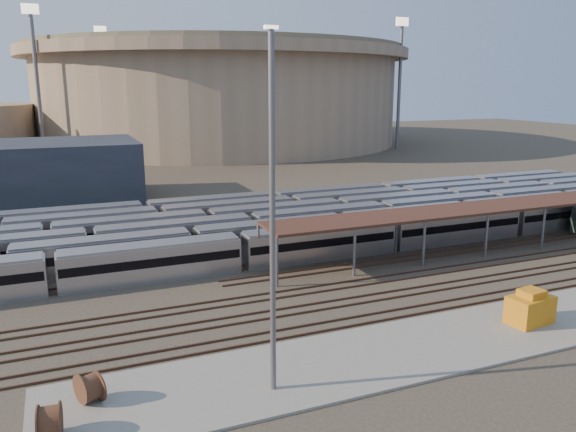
{
  "coord_description": "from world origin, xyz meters",
  "views": [
    {
      "loc": [
        -26.78,
        -47.21,
        19.4
      ],
      "look_at": [
        -2.42,
        12.0,
        4.3
      ],
      "focal_mm": 35.0,
      "sensor_mm": 36.0,
      "label": 1
    }
  ],
  "objects_px": {
    "yard_light_pole": "(272,219)",
    "cable_reel_east": "(90,388)",
    "yellow_equipment": "(530,310)",
    "cable_reel_west": "(50,421)"
  },
  "relations": [
    {
      "from": "cable_reel_east",
      "to": "yellow_equipment",
      "type": "height_order",
      "value": "yellow_equipment"
    },
    {
      "from": "cable_reel_west",
      "to": "yellow_equipment",
      "type": "relative_size",
      "value": 0.55
    },
    {
      "from": "cable_reel_west",
      "to": "cable_reel_east",
      "type": "height_order",
      "value": "cable_reel_west"
    },
    {
      "from": "yard_light_pole",
      "to": "yellow_equipment",
      "type": "bearing_deg",
      "value": 3.94
    },
    {
      "from": "cable_reel_east",
      "to": "yellow_equipment",
      "type": "xyz_separation_m",
      "value": [
        34.23,
        -1.24,
        0.18
      ]
    },
    {
      "from": "cable_reel_west",
      "to": "yard_light_pole",
      "type": "xyz_separation_m",
      "value": [
        13.31,
        0.13,
        10.26
      ]
    },
    {
      "from": "yellow_equipment",
      "to": "cable_reel_east",
      "type": "bearing_deg",
      "value": 170.41
    },
    {
      "from": "yard_light_pole",
      "to": "cable_reel_east",
      "type": "bearing_deg",
      "value": 165.6
    },
    {
      "from": "cable_reel_west",
      "to": "cable_reel_east",
      "type": "relative_size",
      "value": 1.06
    },
    {
      "from": "cable_reel_east",
      "to": "yard_light_pole",
      "type": "bearing_deg",
      "value": -14.4
    }
  ]
}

